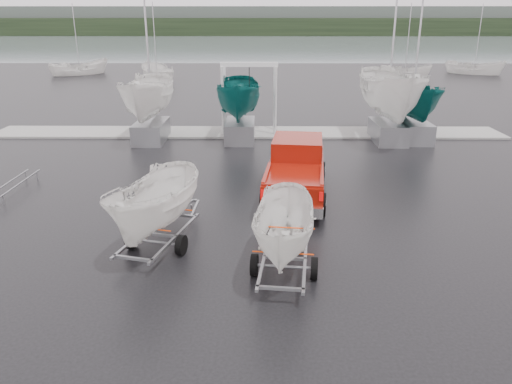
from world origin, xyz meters
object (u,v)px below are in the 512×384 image
Objects in this scene: trailer_hitched at (286,184)px; boat_hoist at (249,88)px; pickup_truck at (296,167)px; trailer_parked at (153,158)px.

boat_hoist is at bearing 100.79° from trailer_hitched.
boat_hoist is at bearing 107.35° from pickup_truck.
pickup_truck is 6.76m from trailer_hitched.
trailer_parked is 1.26× the size of boat_hoist.
trailer_parked is at bearing -124.76° from pickup_truck.
boat_hoist is at bearing 95.69° from trailer_parked.
trailer_hitched is at bearing -90.00° from pickup_truck.
trailer_parked reaches higher than trailer_hitched.
trailer_hitched is at bearing -85.59° from boat_hoist.
trailer_hitched reaches higher than boat_hoist.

